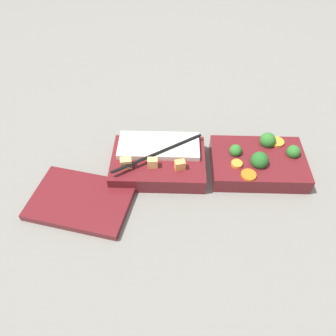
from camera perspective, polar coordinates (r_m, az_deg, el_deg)
ground_plane at (r=0.75m, az=6.59°, el=-0.34°), size 3.00×3.00×0.00m
bento_tray_vegetable at (r=0.76m, az=15.48°, el=1.05°), size 0.21×0.14×0.07m
bento_tray_rice at (r=0.73m, az=-1.71°, el=1.35°), size 0.21×0.14×0.06m
bento_lid at (r=0.70m, az=-14.86°, el=-5.51°), size 0.23×0.18×0.02m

